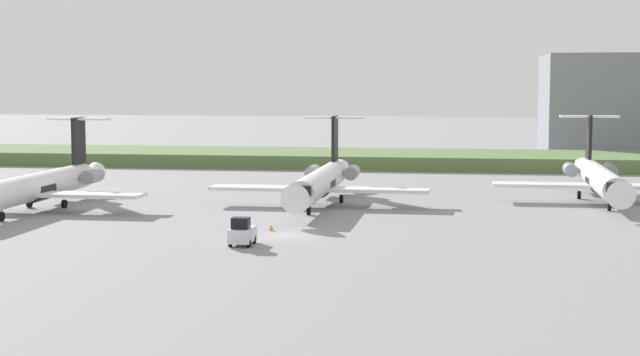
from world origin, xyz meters
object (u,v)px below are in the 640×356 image
object	(u,v)px
baggage_tug	(242,233)
safety_cone_front_marker	(271,228)
regional_jet_fourth	(599,178)
regional_jet_second	(39,185)
regional_jet_third	(321,181)

from	to	relation	value
baggage_tug	safety_cone_front_marker	world-z (taller)	baggage_tug
regional_jet_fourth	safety_cone_front_marker	size ratio (longest dim) A/B	56.36
regional_jet_second	regional_jet_fourth	bearing A→B (deg)	15.93
regional_jet_third	safety_cone_front_marker	size ratio (longest dim) A/B	56.36
safety_cone_front_marker	regional_jet_third	bearing A→B (deg)	85.02
safety_cone_front_marker	baggage_tug	bearing A→B (deg)	-95.39
regional_jet_third	safety_cone_front_marker	bearing A→B (deg)	-94.98
regional_jet_second	regional_jet_third	xyz separation A→B (m)	(27.51, 8.64, 0.00)
regional_jet_second	baggage_tug	size ratio (longest dim) A/B	9.69
regional_jet_fourth	baggage_tug	size ratio (longest dim) A/B	9.69
regional_jet_third	safety_cone_front_marker	xyz separation A→B (m)	(-1.60, -18.38, -2.26)
regional_jet_fourth	regional_jet_second	bearing A→B (deg)	-164.07
baggage_tug	safety_cone_front_marker	size ratio (longest dim) A/B	5.82
baggage_tug	regional_jet_fourth	bearing A→B (deg)	46.86
regional_jet_third	baggage_tug	distance (m)	26.38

